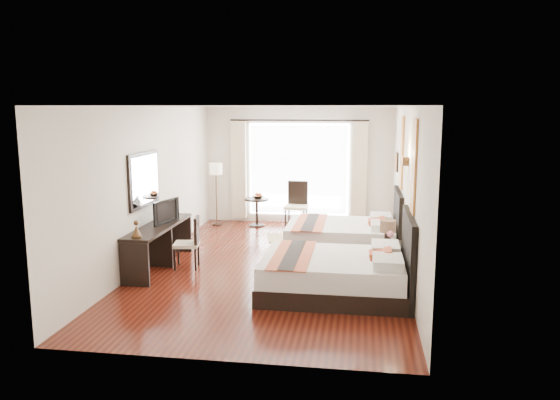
# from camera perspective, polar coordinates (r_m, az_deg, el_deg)

# --- Properties ---
(floor) EXTENTS (4.50, 7.50, 0.01)m
(floor) POSITION_cam_1_polar(r_m,az_deg,el_deg) (9.78, -0.58, -6.89)
(floor) COLOR #370F0A
(floor) RESTS_ON ground
(ceiling) EXTENTS (4.50, 7.50, 0.02)m
(ceiling) POSITION_cam_1_polar(r_m,az_deg,el_deg) (9.38, -0.61, 9.71)
(ceiling) COLOR white
(ceiling) RESTS_ON wall_headboard
(wall_headboard) EXTENTS (0.01, 7.50, 2.80)m
(wall_headboard) POSITION_cam_1_polar(r_m,az_deg,el_deg) (9.39, 13.06, 0.95)
(wall_headboard) COLOR silver
(wall_headboard) RESTS_ON floor
(wall_desk) EXTENTS (0.01, 7.50, 2.80)m
(wall_desk) POSITION_cam_1_polar(r_m,az_deg,el_deg) (10.08, -13.31, 1.52)
(wall_desk) COLOR silver
(wall_desk) RESTS_ON floor
(wall_window) EXTENTS (4.50, 0.01, 2.80)m
(wall_window) POSITION_cam_1_polar(r_m,az_deg,el_deg) (13.16, 1.98, 3.63)
(wall_window) COLOR silver
(wall_window) RESTS_ON floor
(wall_entry) EXTENTS (4.50, 0.01, 2.80)m
(wall_entry) POSITION_cam_1_polar(r_m,az_deg,el_deg) (5.87, -6.38, -4.00)
(wall_entry) COLOR silver
(wall_entry) RESTS_ON floor
(window_glass) EXTENTS (2.40, 0.02, 2.20)m
(window_glass) POSITION_cam_1_polar(r_m,az_deg,el_deg) (13.16, 1.97, 3.19)
(window_glass) COLOR white
(window_glass) RESTS_ON wall_window
(sheer_curtain) EXTENTS (2.30, 0.02, 2.10)m
(sheer_curtain) POSITION_cam_1_polar(r_m,az_deg,el_deg) (13.10, 1.94, 3.16)
(sheer_curtain) COLOR white
(sheer_curtain) RESTS_ON wall_window
(drape_left) EXTENTS (0.35, 0.14, 2.35)m
(drape_left) POSITION_cam_1_polar(r_m,az_deg,el_deg) (13.30, -4.31, 3.15)
(drape_left) COLOR beige
(drape_left) RESTS_ON floor
(drape_right) EXTENTS (0.35, 0.14, 2.35)m
(drape_right) POSITION_cam_1_polar(r_m,az_deg,el_deg) (12.98, 8.30, 2.92)
(drape_right) COLOR beige
(drape_right) RESTS_ON floor
(art_panel_near) EXTENTS (0.03, 0.50, 1.35)m
(art_panel_near) POSITION_cam_1_polar(r_m,az_deg,el_deg) (8.01, 13.83, 3.43)
(art_panel_near) COLOR maroon
(art_panel_near) RESTS_ON wall_headboard
(art_panel_far) EXTENTS (0.03, 0.50, 1.35)m
(art_panel_far) POSITION_cam_1_polar(r_m,az_deg,el_deg) (10.44, 12.61, 4.86)
(art_panel_far) COLOR maroon
(art_panel_far) RESTS_ON wall_headboard
(wall_sconce) EXTENTS (0.10, 0.14, 0.14)m
(wall_sconce) POSITION_cam_1_polar(r_m,az_deg,el_deg) (9.08, 12.96, 3.97)
(wall_sconce) COLOR #422B17
(wall_sconce) RESTS_ON wall_headboard
(mirror_frame) EXTENTS (0.04, 1.25, 0.95)m
(mirror_frame) POSITION_cam_1_polar(r_m,az_deg,el_deg) (9.70, -14.02, 2.08)
(mirror_frame) COLOR black
(mirror_frame) RESTS_ON wall_desk
(mirror_glass) EXTENTS (0.01, 1.12, 0.82)m
(mirror_glass) POSITION_cam_1_polar(r_m,az_deg,el_deg) (9.69, -13.89, 2.08)
(mirror_glass) COLOR white
(mirror_glass) RESTS_ON mirror_frame
(bed_near) EXTENTS (2.21, 1.73, 1.25)m
(bed_near) POSITION_cam_1_polar(r_m,az_deg,el_deg) (8.31, 6.22, -7.60)
(bed_near) COLOR black
(bed_near) RESTS_ON floor
(bed_far) EXTENTS (2.17, 1.69, 1.22)m
(bed_far) POSITION_cam_1_polar(r_m,az_deg,el_deg) (10.67, 6.88, -3.76)
(bed_far) COLOR black
(bed_far) RESTS_ON floor
(nightstand) EXTENTS (0.45, 0.56, 0.54)m
(nightstand) POSITION_cam_1_polar(r_m,az_deg,el_deg) (9.37, 11.28, -6.09)
(nightstand) COLOR black
(nightstand) RESTS_ON floor
(table_lamp) EXTENTS (0.27, 0.27, 0.42)m
(table_lamp) POSITION_cam_1_polar(r_m,az_deg,el_deg) (9.29, 11.22, -2.91)
(table_lamp) COLOR black
(table_lamp) RESTS_ON nightstand
(vase) EXTENTS (0.13, 0.13, 0.13)m
(vase) POSITION_cam_1_polar(r_m,az_deg,el_deg) (9.19, 11.43, -4.48)
(vase) COLOR black
(vase) RESTS_ON nightstand
(console_desk) EXTENTS (0.50, 2.20, 0.76)m
(console_desk) POSITION_cam_1_polar(r_m,az_deg,el_deg) (9.84, -12.50, -4.71)
(console_desk) COLOR black
(console_desk) RESTS_ON floor
(television) EXTENTS (0.28, 0.73, 0.42)m
(television) POSITION_cam_1_polar(r_m,az_deg,el_deg) (9.87, -12.13, -1.15)
(television) COLOR black
(television) RESTS_ON console_desk
(bronze_figurine) EXTENTS (0.20, 0.20, 0.24)m
(bronze_figurine) POSITION_cam_1_polar(r_m,az_deg,el_deg) (8.88, -14.78, -3.07)
(bronze_figurine) COLOR #422B17
(bronze_figurine) RESTS_ON console_desk
(desk_chair) EXTENTS (0.48, 0.48, 0.91)m
(desk_chair) POSITION_cam_1_polar(r_m,az_deg,el_deg) (9.71, -9.61, -5.42)
(desk_chair) COLOR beige
(desk_chair) RESTS_ON floor
(floor_lamp) EXTENTS (0.30, 0.30, 1.49)m
(floor_lamp) POSITION_cam_1_polar(r_m,az_deg,el_deg) (12.95, -6.71, 2.81)
(floor_lamp) COLOR black
(floor_lamp) RESTS_ON floor
(side_table) EXTENTS (0.58, 0.58, 0.66)m
(side_table) POSITION_cam_1_polar(r_m,az_deg,el_deg) (12.91, -2.43, -1.28)
(side_table) COLOR black
(side_table) RESTS_ON floor
(fruit_bowl) EXTENTS (0.30, 0.30, 0.06)m
(fruit_bowl) POSITION_cam_1_polar(r_m,az_deg,el_deg) (12.87, -2.28, 0.32)
(fruit_bowl) COLOR #453018
(fruit_bowl) RESTS_ON side_table
(window_chair) EXTENTS (0.53, 0.53, 1.09)m
(window_chair) POSITION_cam_1_polar(r_m,az_deg,el_deg) (12.69, 1.72, -1.48)
(window_chair) COLOR beige
(window_chair) RESTS_ON floor
(jute_rug) EXTENTS (1.44, 1.12, 0.01)m
(jute_rug) POSITION_cam_1_polar(r_m,az_deg,el_deg) (11.82, 1.85, -3.92)
(jute_rug) COLOR tan
(jute_rug) RESTS_ON floor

